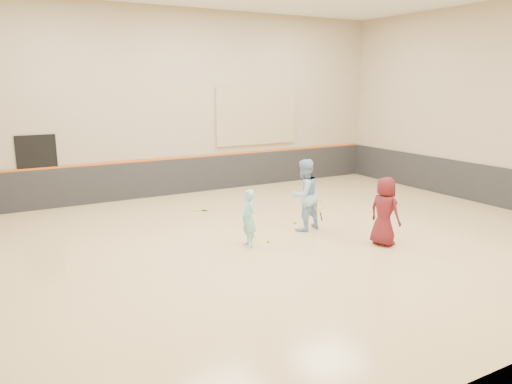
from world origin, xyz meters
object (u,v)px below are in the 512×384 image
young_man (385,211)px  spare_racket (197,209)px  girl (249,218)px  instructor (304,195)px

young_man → spare_racket: bearing=16.4°
girl → spare_racket: size_ratio=1.88×
instructor → young_man: (0.91, -1.88, -0.11)m
instructor → spare_racket: instructor is taller
young_man → spare_racket: young_man is taller
instructor → young_man: 2.10m
girl → instructor: (1.84, 0.46, 0.24)m
young_man → girl: bearing=52.9°
spare_racket → girl: bearing=-94.3°
instructor → young_man: bearing=105.7°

